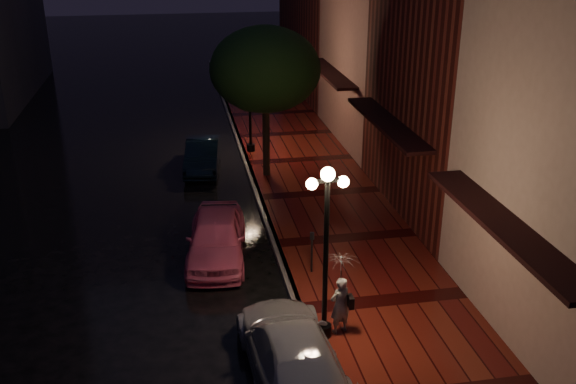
{
  "coord_description": "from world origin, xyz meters",
  "views": [
    {
      "loc": [
        -2.79,
        -17.56,
        9.22
      ],
      "look_at": [
        0.57,
        1.07,
        1.4
      ],
      "focal_mm": 40.0,
      "sensor_mm": 36.0,
      "label": 1
    }
  ],
  "objects_px": {
    "street_tree": "(266,72)",
    "parking_meter": "(312,248)",
    "pink_car": "(216,237)",
    "silver_car": "(291,351)",
    "streetlamp_near": "(326,245)",
    "streetlamp_far": "(250,96)",
    "woman_with_umbrella": "(341,282)",
    "navy_car": "(203,155)"
  },
  "relations": [
    {
      "from": "navy_car",
      "to": "pink_car",
      "type": "bearing_deg",
      "value": -83.42
    },
    {
      "from": "pink_car",
      "to": "parking_meter",
      "type": "xyz_separation_m",
      "value": [
        2.57,
        -1.54,
        0.18
      ]
    },
    {
      "from": "streetlamp_far",
      "to": "street_tree",
      "type": "distance_m",
      "value": 3.44
    },
    {
      "from": "street_tree",
      "to": "parking_meter",
      "type": "bearing_deg",
      "value": -89.23
    },
    {
      "from": "streetlamp_near",
      "to": "woman_with_umbrella",
      "type": "bearing_deg",
      "value": 13.84
    },
    {
      "from": "pink_car",
      "to": "parking_meter",
      "type": "bearing_deg",
      "value": -23.69
    },
    {
      "from": "navy_car",
      "to": "parking_meter",
      "type": "bearing_deg",
      "value": -68.01
    },
    {
      "from": "streetlamp_near",
      "to": "navy_car",
      "type": "height_order",
      "value": "streetlamp_near"
    },
    {
      "from": "pink_car",
      "to": "woman_with_umbrella",
      "type": "distance_m",
      "value": 5.28
    },
    {
      "from": "woman_with_umbrella",
      "to": "pink_car",
      "type": "bearing_deg",
      "value": -81.1
    },
    {
      "from": "street_tree",
      "to": "silver_car",
      "type": "height_order",
      "value": "street_tree"
    },
    {
      "from": "streetlamp_far",
      "to": "streetlamp_near",
      "type": "bearing_deg",
      "value": -90.0
    },
    {
      "from": "street_tree",
      "to": "streetlamp_near",
      "type": "bearing_deg",
      "value": -91.35
    },
    {
      "from": "streetlamp_far",
      "to": "street_tree",
      "type": "relative_size",
      "value": 0.74
    },
    {
      "from": "pink_car",
      "to": "silver_car",
      "type": "xyz_separation_m",
      "value": [
        1.19,
        -5.79,
        -0.04
      ]
    },
    {
      "from": "street_tree",
      "to": "navy_car",
      "type": "height_order",
      "value": "street_tree"
    },
    {
      "from": "silver_car",
      "to": "parking_meter",
      "type": "relative_size",
      "value": 3.8
    },
    {
      "from": "streetlamp_far",
      "to": "navy_car",
      "type": "bearing_deg",
      "value": -144.08
    },
    {
      "from": "streetlamp_far",
      "to": "street_tree",
      "type": "xyz_separation_m",
      "value": [
        0.26,
        -3.01,
        1.64
      ]
    },
    {
      "from": "woman_with_umbrella",
      "to": "streetlamp_far",
      "type": "bearing_deg",
      "value": -109.37
    },
    {
      "from": "streetlamp_far",
      "to": "parking_meter",
      "type": "xyz_separation_m",
      "value": [
        0.36,
        -10.91,
        -1.7
      ]
    },
    {
      "from": "woman_with_umbrella",
      "to": "navy_car",
      "type": "bearing_deg",
      "value": -99.18
    },
    {
      "from": "pink_car",
      "to": "navy_car",
      "type": "xyz_separation_m",
      "value": [
        0.02,
        7.8,
        -0.1
      ]
    },
    {
      "from": "street_tree",
      "to": "parking_meter",
      "type": "xyz_separation_m",
      "value": [
        0.11,
        -7.9,
        -3.35
      ]
    },
    {
      "from": "street_tree",
      "to": "silver_car",
      "type": "bearing_deg",
      "value": -95.97
    },
    {
      "from": "street_tree",
      "to": "pink_car",
      "type": "height_order",
      "value": "street_tree"
    },
    {
      "from": "streetlamp_near",
      "to": "parking_meter",
      "type": "xyz_separation_m",
      "value": [
        0.36,
        3.09,
        -1.7
      ]
    },
    {
      "from": "parking_meter",
      "to": "woman_with_umbrella",
      "type": "bearing_deg",
      "value": -70.53
    },
    {
      "from": "navy_car",
      "to": "woman_with_umbrella",
      "type": "height_order",
      "value": "woman_with_umbrella"
    },
    {
      "from": "streetlamp_far",
      "to": "pink_car",
      "type": "distance_m",
      "value": 9.81
    },
    {
      "from": "street_tree",
      "to": "pink_car",
      "type": "xyz_separation_m",
      "value": [
        -2.46,
        -6.37,
        -3.53
      ]
    },
    {
      "from": "street_tree",
      "to": "woman_with_umbrella",
      "type": "height_order",
      "value": "street_tree"
    },
    {
      "from": "street_tree",
      "to": "parking_meter",
      "type": "height_order",
      "value": "street_tree"
    },
    {
      "from": "navy_car",
      "to": "woman_with_umbrella",
      "type": "xyz_separation_m",
      "value": [
        2.58,
        -12.32,
        0.91
      ]
    },
    {
      "from": "silver_car",
      "to": "parking_meter",
      "type": "distance_m",
      "value": 4.47
    },
    {
      "from": "streetlamp_near",
      "to": "woman_with_umbrella",
      "type": "xyz_separation_m",
      "value": [
        0.4,
        0.1,
        -1.08
      ]
    },
    {
      "from": "street_tree",
      "to": "navy_car",
      "type": "bearing_deg",
      "value": 149.65
    },
    {
      "from": "streetlamp_near",
      "to": "silver_car",
      "type": "xyz_separation_m",
      "value": [
        -1.01,
        -1.16,
        -1.92
      ]
    },
    {
      "from": "streetlamp_near",
      "to": "streetlamp_far",
      "type": "relative_size",
      "value": 1.0
    },
    {
      "from": "navy_car",
      "to": "parking_meter",
      "type": "distance_m",
      "value": 9.68
    },
    {
      "from": "streetlamp_far",
      "to": "woman_with_umbrella",
      "type": "bearing_deg",
      "value": -88.34
    },
    {
      "from": "streetlamp_near",
      "to": "parking_meter",
      "type": "distance_m",
      "value": 3.54
    }
  ]
}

